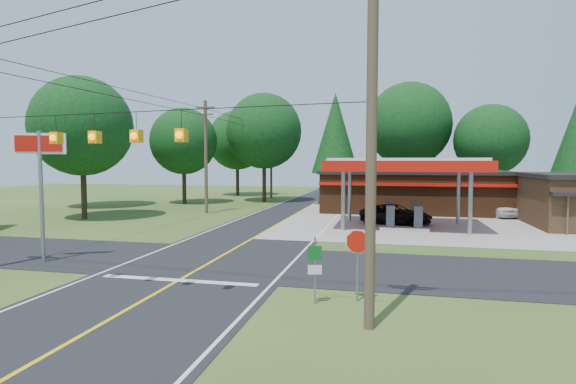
% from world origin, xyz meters
% --- Properties ---
extents(ground, '(120.00, 120.00, 0.00)m').
position_xyz_m(ground, '(0.00, 0.00, 0.00)').
color(ground, '#30501C').
rests_on(ground, ground).
extents(main_highway, '(8.00, 120.00, 0.02)m').
position_xyz_m(main_highway, '(0.00, 0.00, 0.01)').
color(main_highway, black).
rests_on(main_highway, ground).
extents(cross_road, '(70.00, 7.00, 0.02)m').
position_xyz_m(cross_road, '(0.00, 0.00, 0.01)').
color(cross_road, black).
rests_on(cross_road, ground).
extents(lane_center_yellow, '(0.15, 110.00, 0.00)m').
position_xyz_m(lane_center_yellow, '(0.00, 0.00, 0.03)').
color(lane_center_yellow, yellow).
rests_on(lane_center_yellow, main_highway).
extents(gas_canopy, '(10.60, 7.40, 4.88)m').
position_xyz_m(gas_canopy, '(9.00, 13.00, 4.27)').
color(gas_canopy, gray).
rests_on(gas_canopy, ground).
extents(convenience_store, '(16.40, 7.55, 3.80)m').
position_xyz_m(convenience_store, '(10.00, 22.98, 1.92)').
color(convenience_store, '#502D17').
rests_on(convenience_store, ground).
extents(utility_pole_near_right, '(1.80, 0.30, 11.50)m').
position_xyz_m(utility_pole_near_right, '(7.50, -7.00, 5.96)').
color(utility_pole_near_right, '#473828').
rests_on(utility_pole_near_right, ground).
extents(utility_pole_far_left, '(1.80, 0.30, 10.00)m').
position_xyz_m(utility_pole_far_left, '(-8.00, 18.00, 5.20)').
color(utility_pole_far_left, '#473828').
rests_on(utility_pole_far_left, ground).
extents(utility_pole_north, '(0.30, 0.30, 9.50)m').
position_xyz_m(utility_pole_north, '(-6.50, 35.00, 4.75)').
color(utility_pole_north, '#473828').
rests_on(utility_pole_north, ground).
extents(overhead_beacons, '(17.04, 2.04, 1.03)m').
position_xyz_m(overhead_beacons, '(-1.00, -6.00, 6.21)').
color(overhead_beacons, black).
rests_on(overhead_beacons, ground).
extents(treeline_backdrop, '(70.27, 51.59, 13.30)m').
position_xyz_m(treeline_backdrop, '(0.82, 24.01, 7.49)').
color(treeline_backdrop, '#332316').
rests_on(treeline_backdrop, ground).
extents(suv_car, '(5.86, 5.86, 1.45)m').
position_xyz_m(suv_car, '(8.50, 14.50, 0.72)').
color(suv_car, black).
rests_on(suv_car, ground).
extents(sedan_car, '(5.50, 5.50, 1.55)m').
position_xyz_m(sedan_car, '(17.00, 21.00, 0.77)').
color(sedan_car, white).
rests_on(sedan_car, ground).
extents(big_stop_sign, '(2.08, 1.01, 6.05)m').
position_xyz_m(big_stop_sign, '(-7.56, -2.01, 4.42)').
color(big_stop_sign, gray).
rests_on(big_stop_sign, ground).
extents(octagonal_stop_sign, '(0.85, 0.19, 2.45)m').
position_xyz_m(octagonal_stop_sign, '(7.00, -4.65, 1.83)').
color(octagonal_stop_sign, gray).
rests_on(octagonal_stop_sign, ground).
extents(route_sign_post, '(0.45, 0.14, 2.22)m').
position_xyz_m(route_sign_post, '(5.67, -5.25, 1.32)').
color(route_sign_post, gray).
rests_on(route_sign_post, ground).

